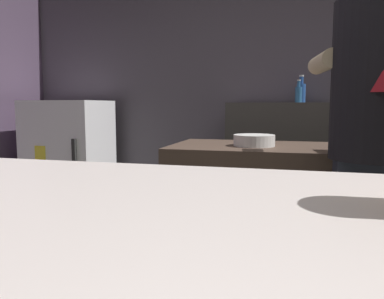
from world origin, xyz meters
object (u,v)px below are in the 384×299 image
object	(u,v)px
mini_fridge	(70,165)
mixing_bowl	(254,140)
bartender	(375,134)
bottle_olive_oil	(302,92)
bottle_soy	(299,94)

from	to	relation	value
mini_fridge	mixing_bowl	xyz separation A→B (m)	(1.77, -1.00, 0.35)
bartender	bottle_olive_oil	world-z (taller)	bartender
mini_fridge	bottle_olive_oil	distance (m)	2.14
mini_fridge	bottle_olive_oil	size ratio (longest dim) A/B	5.19
bartender	bottle_soy	size ratio (longest dim) A/B	9.70
mini_fridge	bottle_soy	distance (m)	2.10
bartender	bottle_olive_oil	bearing A→B (deg)	0.90
mini_fridge	bartender	distance (m)	2.71
mixing_bowl	bartender	bearing A→B (deg)	-39.20
mini_fridge	bartender	bearing A→B (deg)	-31.87
mini_fridge	mixing_bowl	distance (m)	2.06
bottle_soy	bottle_olive_oil	distance (m)	0.13
bottle_soy	mixing_bowl	bearing A→B (deg)	-101.63
mixing_bowl	bottle_soy	xyz separation A→B (m)	(0.23, 1.12, 0.28)
bartender	bottle_olive_oil	distance (m)	1.70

